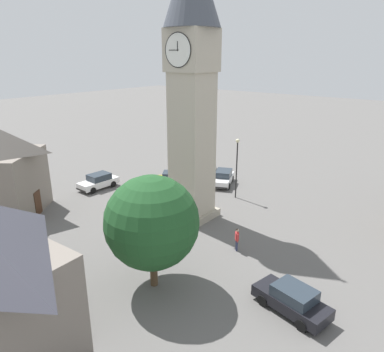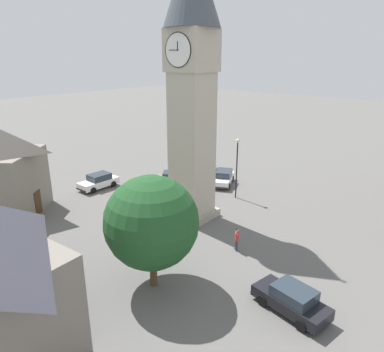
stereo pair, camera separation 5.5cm
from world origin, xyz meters
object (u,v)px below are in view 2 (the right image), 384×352
Objects in this scene: clock_tower at (192,63)px; car_black_far at (175,179)px; tree at (152,222)px; car_silver_kerb at (291,299)px; car_white_side at (199,164)px; lamp_post at (237,160)px; pedestrian at (237,237)px; car_blue_kerb at (223,178)px; car_red_corner at (99,181)px.

clock_tower reaches higher than car_black_far.
car_black_far is 0.64× the size of tree.
car_silver_kerb is 20.75m from car_black_far.
tree reaches higher than car_white_side.
tree is (-10.39, 13.58, 3.34)m from car_black_far.
lamp_post is (-0.60, -5.95, -8.68)m from clock_tower.
car_blue_kerb is at bearing -51.95° from pedestrian.
clock_tower reaches higher than car_white_side.
tree reaches higher than pedestrian.
car_black_far is (17.77, -10.71, 0.00)m from car_silver_kerb.
lamp_post is at bearing -47.32° from car_silver_kerb.
lamp_post is (-3.00, 2.32, 3.03)m from car_blue_kerb.
clock_tower is 4.78× the size of car_blue_kerb.
car_red_corner is at bearing 3.53° from clock_tower.
tree is (7.38, 2.87, 3.34)m from car_silver_kerb.
car_blue_kerb is 5.17m from car_black_far.
car_white_side is (7.66, -10.72, -11.71)m from clock_tower.
clock_tower is 17.63m from car_white_side.
car_blue_kerb is 4.85m from lamp_post.
car_blue_kerb and car_black_far have the same top height.
clock_tower is 4.86× the size of car_silver_kerb.
car_blue_kerb is 5.79m from car_white_side.
car_red_corner is at bearing 43.86° from car_black_far.
pedestrian is 0.29× the size of lamp_post.
lamp_post reaches higher than car_red_corner.
car_red_corner is at bearing 70.35° from car_white_side.
car_silver_kerb is 6.72m from pedestrian.
car_black_far is (-5.62, -5.40, 0.00)m from car_red_corner.
clock_tower reaches higher than car_red_corner.
car_red_corner is at bearing 43.92° from car_blue_kerb.
car_silver_kerb is 2.59× the size of pedestrian.
clock_tower is at bearing 142.65° from car_black_far.
car_red_corner is 18.29m from tree.
pedestrian is at bearing 157.78° from clock_tower.
car_white_side is at bearing -58.73° from tree.
car_silver_kerb is at bearing 147.66° from pedestrian.
lamp_post is (5.37, -8.39, 2.78)m from pedestrian.
car_silver_kerb and car_white_side have the same top height.
lamp_post is at bearing -76.13° from tree.
tree is (1.71, 6.47, 3.09)m from pedestrian.
lamp_post is (-6.72, -1.27, 3.03)m from car_black_far.
car_black_far is (6.13, -4.68, -11.71)m from clock_tower.
pedestrian reaches higher than car_silver_kerb.
clock_tower reaches higher than lamp_post.
car_black_far is at bearing -136.14° from car_red_corner.
lamp_post is at bearing -151.60° from car_red_corner.
car_blue_kerb is 1.02× the size of car_silver_kerb.
car_blue_kerb is (2.41, -8.27, -11.71)m from clock_tower.
tree is (-16.01, 8.18, 3.34)m from car_red_corner.
car_white_side is at bearing -109.65° from car_red_corner.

